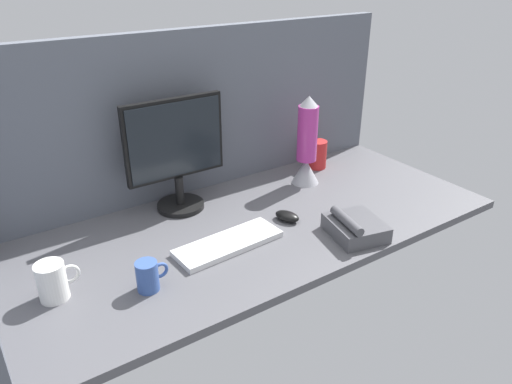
# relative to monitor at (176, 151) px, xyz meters

# --- Properties ---
(ground_plane) EXTENTS (1.80, 0.80, 0.03)m
(ground_plane) POSITION_rel_monitor_xyz_m (0.15, -0.25, -0.25)
(ground_plane) COLOR #515156
(cubicle_wall_back) EXTENTS (1.80, 0.05, 0.64)m
(cubicle_wall_back) POSITION_rel_monitor_xyz_m (0.15, 0.12, 0.09)
(cubicle_wall_back) COLOR #565B66
(cubicle_wall_back) RESTS_ON ground_plane
(monitor) EXTENTS (0.38, 0.18, 0.43)m
(monitor) POSITION_rel_monitor_xyz_m (0.00, 0.00, 0.00)
(monitor) COLOR black
(monitor) RESTS_ON ground_plane
(keyboard) EXTENTS (0.38, 0.15, 0.02)m
(keyboard) POSITION_rel_monitor_xyz_m (0.01, -0.34, -0.22)
(keyboard) COLOR silver
(keyboard) RESTS_ON ground_plane
(mouse) EXTENTS (0.09, 0.11, 0.03)m
(mouse) POSITION_rel_monitor_xyz_m (0.28, -0.32, -0.22)
(mouse) COLOR black
(mouse) RESTS_ON ground_plane
(mug_red_plastic) EXTENTS (0.08, 0.08, 0.13)m
(mug_red_plastic) POSITION_rel_monitor_xyz_m (0.69, 0.00, -0.17)
(mug_red_plastic) COLOR red
(mug_red_plastic) RESTS_ON ground_plane
(mug_ceramic_white) EXTENTS (0.12, 0.08, 0.11)m
(mug_ceramic_white) POSITION_rel_monitor_xyz_m (-0.54, -0.30, -0.18)
(mug_ceramic_white) COLOR white
(mug_ceramic_white) RESTS_ON ground_plane
(mug_ceramic_blue) EXTENTS (0.10, 0.06, 0.09)m
(mug_ceramic_blue) POSITION_rel_monitor_xyz_m (-0.30, -0.41, -0.19)
(mug_ceramic_blue) COLOR #38569E
(mug_ceramic_blue) RESTS_ON ground_plane
(lava_lamp) EXTENTS (0.12, 0.12, 0.38)m
(lava_lamp) POSITION_rel_monitor_xyz_m (0.54, -0.10, -0.07)
(lava_lamp) COLOR #A5A5AD
(lava_lamp) RESTS_ON ground_plane
(desk_phone) EXTENTS (0.21, 0.22, 0.09)m
(desk_phone) POSITION_rel_monitor_xyz_m (0.41, -0.53, -0.20)
(desk_phone) COLOR #4C4C51
(desk_phone) RESTS_ON ground_plane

